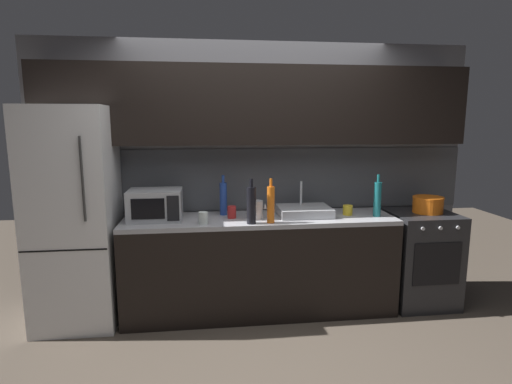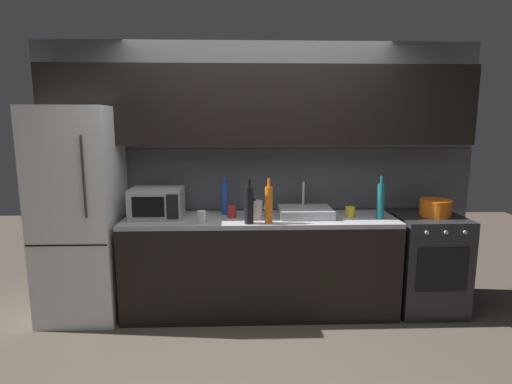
{
  "view_description": "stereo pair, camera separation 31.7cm",
  "coord_description": "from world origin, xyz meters",
  "px_view_note": "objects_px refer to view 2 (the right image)",
  "views": [
    {
      "loc": [
        -0.48,
        -2.69,
        1.76
      ],
      "look_at": [
        -0.04,
        0.9,
        1.13
      ],
      "focal_mm": 28.73,
      "sensor_mm": 36.0,
      "label": 1
    },
    {
      "loc": [
        -0.16,
        -2.71,
        1.76
      ],
      "look_at": [
        -0.04,
        0.9,
        1.13
      ],
      "focal_mm": 28.73,
      "sensor_mm": 36.0,
      "label": 2
    }
  ],
  "objects_px": {
    "wine_bottle_dark": "(249,205)",
    "wine_bottle_blue": "(225,198)",
    "refrigerator": "(80,214)",
    "mug_yellow": "(350,212)",
    "mug_clear": "(201,217)",
    "cooking_pot": "(436,208)",
    "kettle": "(255,210)",
    "mug_red": "(232,212)",
    "wine_bottle_orange": "(269,204)",
    "microwave": "(157,203)",
    "oven_range": "(427,263)",
    "wine_bottle_teal": "(381,201)"
  },
  "relations": [
    {
      "from": "mug_clear",
      "to": "cooking_pot",
      "type": "distance_m",
      "value": 2.13
    },
    {
      "from": "kettle",
      "to": "wine_bottle_dark",
      "type": "xyz_separation_m",
      "value": [
        -0.05,
        -0.18,
        0.08
      ]
    },
    {
      "from": "mug_red",
      "to": "mug_yellow",
      "type": "bearing_deg",
      "value": -0.15
    },
    {
      "from": "kettle",
      "to": "wine_bottle_dark",
      "type": "relative_size",
      "value": 0.48
    },
    {
      "from": "mug_clear",
      "to": "mug_yellow",
      "type": "height_order",
      "value": "mug_clear"
    },
    {
      "from": "wine_bottle_teal",
      "to": "microwave",
      "type": "bearing_deg",
      "value": 176.83
    },
    {
      "from": "wine_bottle_dark",
      "to": "wine_bottle_blue",
      "type": "distance_m",
      "value": 0.42
    },
    {
      "from": "mug_yellow",
      "to": "mug_red",
      "type": "bearing_deg",
      "value": 179.85
    },
    {
      "from": "mug_clear",
      "to": "kettle",
      "type": "bearing_deg",
      "value": 18.19
    },
    {
      "from": "microwave",
      "to": "wine_bottle_dark",
      "type": "distance_m",
      "value": 0.86
    },
    {
      "from": "kettle",
      "to": "wine_bottle_teal",
      "type": "xyz_separation_m",
      "value": [
        1.12,
        -0.05,
        0.08
      ]
    },
    {
      "from": "mug_clear",
      "to": "mug_yellow",
      "type": "relative_size",
      "value": 1.16
    },
    {
      "from": "wine_bottle_blue",
      "to": "mug_red",
      "type": "distance_m",
      "value": 0.19
    },
    {
      "from": "microwave",
      "to": "wine_bottle_orange",
      "type": "height_order",
      "value": "wine_bottle_orange"
    },
    {
      "from": "cooking_pot",
      "to": "mug_clear",
      "type": "bearing_deg",
      "value": -174.88
    },
    {
      "from": "wine_bottle_dark",
      "to": "mug_clear",
      "type": "relative_size",
      "value": 3.65
    },
    {
      "from": "wine_bottle_blue",
      "to": "mug_clear",
      "type": "xyz_separation_m",
      "value": [
        -0.19,
        -0.33,
        -0.1
      ]
    },
    {
      "from": "wine_bottle_orange",
      "to": "mug_yellow",
      "type": "distance_m",
      "value": 0.8
    },
    {
      "from": "kettle",
      "to": "microwave",
      "type": "bearing_deg",
      "value": 176.29
    },
    {
      "from": "refrigerator",
      "to": "kettle",
      "type": "distance_m",
      "value": 1.56
    },
    {
      "from": "mug_yellow",
      "to": "cooking_pot",
      "type": "bearing_deg",
      "value": -0.0
    },
    {
      "from": "microwave",
      "to": "kettle",
      "type": "height_order",
      "value": "microwave"
    },
    {
      "from": "refrigerator",
      "to": "wine_bottle_teal",
      "type": "distance_m",
      "value": 2.68
    },
    {
      "from": "wine_bottle_teal",
      "to": "mug_red",
      "type": "distance_m",
      "value": 1.33
    },
    {
      "from": "kettle",
      "to": "mug_yellow",
      "type": "height_order",
      "value": "kettle"
    },
    {
      "from": "kettle",
      "to": "wine_bottle_teal",
      "type": "distance_m",
      "value": 1.12
    },
    {
      "from": "wine_bottle_orange",
      "to": "wine_bottle_teal",
      "type": "distance_m",
      "value": 1.01
    },
    {
      "from": "mug_red",
      "to": "kettle",
      "type": "bearing_deg",
      "value": -11.34
    },
    {
      "from": "wine_bottle_teal",
      "to": "mug_red",
      "type": "bearing_deg",
      "value": 175.89
    },
    {
      "from": "wine_bottle_dark",
      "to": "cooking_pot",
      "type": "relative_size",
      "value": 1.36
    },
    {
      "from": "wine_bottle_blue",
      "to": "wine_bottle_dark",
      "type": "bearing_deg",
      "value": -58.69
    },
    {
      "from": "microwave",
      "to": "wine_bottle_teal",
      "type": "distance_m",
      "value": 2.0
    },
    {
      "from": "kettle",
      "to": "cooking_pot",
      "type": "distance_m",
      "value": 1.66
    },
    {
      "from": "wine_bottle_blue",
      "to": "mug_yellow",
      "type": "distance_m",
      "value": 1.16
    },
    {
      "from": "wine_bottle_dark",
      "to": "mug_red",
      "type": "relative_size",
      "value": 3.53
    },
    {
      "from": "kettle",
      "to": "wine_bottle_orange",
      "type": "xyz_separation_m",
      "value": [
        0.11,
        -0.17,
        0.08
      ]
    },
    {
      "from": "wine_bottle_teal",
      "to": "wine_bottle_blue",
      "type": "distance_m",
      "value": 1.41
    },
    {
      "from": "refrigerator",
      "to": "mug_yellow",
      "type": "relative_size",
      "value": 20.76
    },
    {
      "from": "kettle",
      "to": "cooking_pot",
      "type": "bearing_deg",
      "value": 1.33
    },
    {
      "from": "mug_red",
      "to": "cooking_pot",
      "type": "relative_size",
      "value": 0.38
    },
    {
      "from": "microwave",
      "to": "kettle",
      "type": "xyz_separation_m",
      "value": [
        0.88,
        -0.06,
        -0.05
      ]
    },
    {
      "from": "wine_bottle_blue",
      "to": "wine_bottle_orange",
      "type": "bearing_deg",
      "value": -42.15
    },
    {
      "from": "kettle",
      "to": "wine_bottle_blue",
      "type": "bearing_deg",
      "value": 146.73
    },
    {
      "from": "wine_bottle_teal",
      "to": "mug_yellow",
      "type": "height_order",
      "value": "wine_bottle_teal"
    },
    {
      "from": "oven_range",
      "to": "wine_bottle_dark",
      "type": "xyz_separation_m",
      "value": [
        -1.67,
        -0.22,
        0.61
      ]
    },
    {
      "from": "microwave",
      "to": "wine_bottle_dark",
      "type": "relative_size",
      "value": 1.2
    },
    {
      "from": "oven_range",
      "to": "mug_red",
      "type": "height_order",
      "value": "mug_red"
    },
    {
      "from": "wine_bottle_blue",
      "to": "mug_yellow",
      "type": "relative_size",
      "value": 4.09
    },
    {
      "from": "oven_range",
      "to": "wine_bottle_teal",
      "type": "relative_size",
      "value": 2.32
    },
    {
      "from": "wine_bottle_orange",
      "to": "mug_yellow",
      "type": "bearing_deg",
      "value": 15.51
    }
  ]
}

